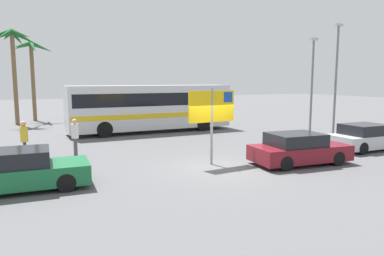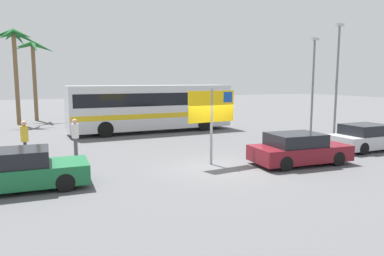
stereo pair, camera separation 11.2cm
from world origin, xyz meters
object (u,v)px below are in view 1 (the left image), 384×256
object	(u,v)px
car_silver	(366,137)
car_green	(21,171)
bus_front_coach	(151,106)
pedestrian_near_sign	(24,137)
pedestrian_crossing_lot	(75,134)
ferry_sign	(213,109)
car_maroon	(299,149)

from	to	relation	value
car_silver	car_green	xyz separation A→B (m)	(-15.89, 0.20, 0.00)
bus_front_coach	pedestrian_near_sign	size ratio (longest dim) A/B	6.20
pedestrian_crossing_lot	ferry_sign	bearing A→B (deg)	135.15
bus_front_coach	car_maroon	xyz separation A→B (m)	(2.46, -11.74, -1.15)
car_maroon	pedestrian_crossing_lot	bearing A→B (deg)	150.90
ferry_sign	car_silver	world-z (taller)	ferry_sign
bus_front_coach	car_green	distance (m)	13.45
car_silver	car_green	distance (m)	15.89
bus_front_coach	car_silver	xyz separation A→B (m)	(7.73, -10.84, -1.15)
pedestrian_near_sign	car_green	bearing A→B (deg)	-92.40
pedestrian_near_sign	car_silver	bearing A→B (deg)	-16.70
bus_front_coach	car_silver	size ratio (longest dim) A/B	2.77
bus_front_coach	car_maroon	world-z (taller)	bus_front_coach
bus_front_coach	car_maroon	distance (m)	12.05
car_silver	car_green	world-z (taller)	same
bus_front_coach	ferry_sign	bearing A→B (deg)	-94.84
bus_front_coach	car_silver	world-z (taller)	bus_front_coach
car_green	pedestrian_near_sign	world-z (taller)	pedestrian_near_sign
bus_front_coach	car_maroon	bearing A→B (deg)	-78.16
car_green	pedestrian_crossing_lot	xyz separation A→B (m)	(2.32, 4.58, 0.40)
bus_front_coach	car_green	xyz separation A→B (m)	(-8.16, -10.63, -1.15)
pedestrian_crossing_lot	car_green	bearing A→B (deg)	58.26
car_silver	bus_front_coach	bearing A→B (deg)	127.09
ferry_sign	pedestrian_near_sign	world-z (taller)	ferry_sign
car_silver	pedestrian_crossing_lot	xyz separation A→B (m)	(-13.57, 4.78, 0.40)
car_silver	pedestrian_crossing_lot	distance (m)	14.40
car_green	pedestrian_crossing_lot	world-z (taller)	pedestrian_crossing_lot
car_silver	pedestrian_near_sign	bearing A→B (deg)	164.96
ferry_sign	pedestrian_crossing_lot	bearing A→B (deg)	135.59
car_green	bus_front_coach	bearing A→B (deg)	55.97
car_maroon	car_green	world-z (taller)	same
car_maroon	car_green	size ratio (longest dim) A/B	1.02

